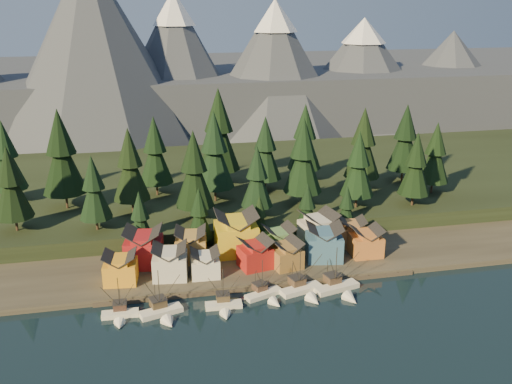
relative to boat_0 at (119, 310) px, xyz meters
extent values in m
plane|color=black|center=(33.76, -8.62, -2.02)|extent=(500.00, 500.00, 0.00)
cube|color=#322D24|center=(33.76, 31.38, -1.27)|extent=(400.00, 50.00, 1.50)
cube|color=black|center=(33.76, 81.38, 0.98)|extent=(420.00, 100.00, 6.00)
cube|color=#4D4437|center=(33.76, 7.88, -1.52)|extent=(80.00, 4.00, 1.00)
cube|color=#464B5A|center=(33.76, 231.38, 12.98)|extent=(560.00, 160.00, 30.00)
cone|color=#464B5A|center=(-11.24, 171.38, 42.98)|extent=(100.00, 100.00, 90.00)
cone|color=#464B5A|center=(28.76, 189.38, 33.98)|extent=(80.00, 80.00, 72.00)
cone|color=white|center=(28.76, 189.38, 61.34)|extent=(22.40, 22.40, 17.28)
cone|color=#464B5A|center=(78.76, 177.38, 31.98)|extent=(84.00, 84.00, 68.00)
cone|color=white|center=(78.76, 177.38, 57.82)|extent=(23.52, 23.52, 16.32)
cone|color=#464B5A|center=(133.76, 193.38, 26.98)|extent=(92.00, 92.00, 58.00)
cone|color=white|center=(133.76, 193.38, 49.02)|extent=(25.76, 25.76, 13.92)
cone|color=#464B5A|center=(193.76, 201.38, 22.98)|extent=(88.00, 88.00, 50.00)
cube|color=white|center=(0.02, 0.93, -1.70)|extent=(8.23, 2.93, 1.47)
cone|color=white|center=(-0.08, -3.55, -1.70)|extent=(2.81, 2.85, 2.75)
cube|color=black|center=(0.02, 0.93, -2.25)|extent=(8.43, 2.98, 0.32)
cube|color=#412B22|center=(0.05, 2.42, -0.27)|extent=(3.00, 2.82, 1.65)
cube|color=#2D2A2A|center=(0.05, 2.42, 0.64)|extent=(3.18, 3.00, 0.18)
cylinder|color=black|center=(0.03, 1.43, 3.12)|extent=(0.17, 0.17, 8.26)
cylinder|color=black|center=(0.09, 4.12, 1.01)|extent=(0.13, 0.13, 4.04)
cube|color=silver|center=(9.07, -0.11, -1.65)|extent=(10.13, 5.77, 1.69)
cone|color=silver|center=(10.56, -5.17, -1.65)|extent=(3.97, 4.05, 3.17)
cube|color=black|center=(9.07, -0.11, -2.28)|extent=(10.37, 5.89, 0.37)
cube|color=#4D3E29|center=(8.57, 1.58, -0.01)|extent=(4.15, 4.00, 1.90)
cube|color=#2D2A2A|center=(8.57, 1.58, 1.05)|extent=(4.41, 4.27, 0.21)
cylinder|color=black|center=(8.90, 0.46, 3.91)|extent=(0.19, 0.19, 9.52)
cylinder|color=black|center=(8.00, 3.50, 1.48)|extent=(0.15, 0.15, 4.66)
cube|color=silver|center=(23.40, -0.08, -1.69)|extent=(8.61, 3.23, 1.50)
cone|color=silver|center=(23.17, -4.73, -1.69)|extent=(2.95, 3.03, 2.81)
cube|color=black|center=(23.40, -0.08, -2.25)|extent=(8.82, 3.29, 0.33)
cube|color=brown|center=(23.48, 1.47, -0.23)|extent=(3.14, 2.96, 1.69)
cube|color=#2D2A2A|center=(23.48, 1.47, 0.70)|extent=(3.34, 3.16, 0.19)
cylinder|color=black|center=(23.42, 0.44, 3.24)|extent=(0.17, 0.17, 8.44)
cylinder|color=black|center=(23.56, 3.23, 1.08)|extent=(0.13, 0.13, 4.13)
cube|color=silver|center=(33.59, 3.06, -1.70)|extent=(9.77, 5.96, 1.47)
cone|color=silver|center=(35.45, -1.76, -1.70)|extent=(3.73, 3.99, 2.75)
cube|color=black|center=(33.59, 3.06, -2.25)|extent=(10.00, 6.09, 0.32)
cube|color=brown|center=(32.97, 4.67, -0.27)|extent=(3.73, 3.63, 1.65)
cube|color=#2D2A2A|center=(32.97, 4.67, 0.65)|extent=(3.97, 3.87, 0.18)
cylinder|color=black|center=(33.38, 3.60, 3.13)|extent=(0.17, 0.17, 8.26)
cylinder|color=black|center=(32.27, 6.49, 1.01)|extent=(0.13, 0.13, 4.04)
cube|color=silver|center=(42.96, 3.24, -1.64)|extent=(11.05, 6.01, 1.72)
cone|color=silver|center=(44.56, -2.33, -1.64)|extent=(4.10, 4.36, 3.23)
cube|color=black|center=(42.96, 3.24, -2.29)|extent=(11.31, 6.14, 0.38)
cube|color=brown|center=(42.43, 5.10, 0.03)|extent=(4.20, 4.05, 1.94)
cube|color=#2D2A2A|center=(42.43, 5.10, 1.10)|extent=(4.46, 4.31, 0.22)
cylinder|color=black|center=(42.79, 3.86, 4.00)|extent=(0.19, 0.19, 9.68)
cylinder|color=black|center=(41.83, 7.21, 1.53)|extent=(0.15, 0.15, 4.73)
cube|color=beige|center=(51.80, 2.33, -1.63)|extent=(11.78, 5.95, 1.75)
cone|color=beige|center=(53.32, -3.69, -1.63)|extent=(4.13, 4.55, 3.28)
cube|color=black|center=(51.80, 2.33, -2.29)|extent=(12.06, 6.07, 0.38)
cube|color=#4F3B2A|center=(51.30, 4.34, 0.06)|extent=(4.20, 4.04, 1.97)
cube|color=#2D2A2A|center=(51.30, 4.34, 1.16)|extent=(4.47, 4.31, 0.22)
cylinder|color=black|center=(51.63, 3.00, 4.11)|extent=(0.20, 0.20, 9.85)
cylinder|color=black|center=(50.72, 6.61, 1.60)|extent=(0.15, 0.15, 4.82)
cube|color=orange|center=(0.27, 14.68, 2.17)|extent=(8.54, 7.68, 5.38)
cube|color=orange|center=(0.27, 14.68, 5.40)|extent=(5.03, 7.15, 1.10)
cube|color=beige|center=(12.33, 14.72, 2.51)|extent=(9.28, 8.48, 6.04)
cube|color=beige|center=(12.33, 14.72, 6.10)|extent=(5.53, 7.83, 1.18)
cube|color=silver|center=(20.95, 13.88, 1.82)|extent=(7.26, 6.81, 4.68)
cube|color=silver|center=(20.95, 13.88, 4.65)|extent=(4.09, 6.56, 0.99)
cube|color=maroon|center=(34.21, 15.87, 2.22)|extent=(9.07, 8.38, 5.48)
cube|color=maroon|center=(34.21, 15.87, 5.50)|extent=(5.63, 7.48, 1.09)
cube|color=olive|center=(42.14, 14.46, 2.03)|extent=(8.41, 8.41, 5.08)
cube|color=olive|center=(42.14, 14.46, 5.06)|extent=(5.24, 7.62, 1.00)
cube|color=#365F7F|center=(53.20, 16.86, 2.90)|extent=(10.48, 9.29, 6.84)
cube|color=#365F7F|center=(53.20, 16.86, 6.96)|extent=(6.34, 8.42, 1.31)
cube|color=#BD6C30|center=(65.10, 16.91, 2.25)|extent=(8.20, 7.21, 5.54)
cube|color=#BD6C30|center=(65.10, 16.91, 5.58)|extent=(4.57, 7.00, 1.13)
cube|color=maroon|center=(6.15, 23.17, 3.13)|extent=(10.63, 9.77, 7.30)
cube|color=maroon|center=(6.15, 23.17, 7.42)|extent=(6.44, 8.91, 1.32)
cube|color=#A97F3C|center=(18.42, 23.35, 2.74)|extent=(9.03, 8.61, 6.50)
cube|color=#A97F3C|center=(18.42, 23.35, 6.54)|extent=(5.45, 7.93, 1.13)
cube|color=gold|center=(31.05, 25.57, 3.66)|extent=(11.26, 9.61, 8.36)
cube|color=gold|center=(31.05, 25.57, 8.61)|extent=(6.25, 9.36, 1.57)
cube|color=#538045|center=(42.18, 22.45, 2.32)|extent=(8.77, 7.54, 5.67)
cube|color=#538045|center=(42.18, 22.45, 5.70)|extent=(5.17, 6.97, 1.13)
cube|color=beige|center=(54.23, 25.07, 3.11)|extent=(10.67, 9.84, 7.25)
cube|color=beige|center=(54.23, 25.07, 7.38)|extent=(6.52, 8.92, 1.31)
cube|color=#A76E3B|center=(63.79, 23.93, 2.37)|extent=(8.07, 7.70, 5.78)
cube|color=#A76E3B|center=(63.79, 23.93, 5.75)|extent=(4.89, 7.07, 1.00)
cylinder|color=#332319|center=(-28.24, 43.38, 6.13)|extent=(0.70, 0.70, 4.30)
cone|color=black|center=(-28.24, 43.38, 15.45)|extent=(10.51, 10.51, 14.81)
cone|color=black|center=(-28.24, 43.38, 23.10)|extent=(7.17, 7.17, 10.75)
cylinder|color=#332319|center=(-16.24, 59.38, 6.72)|extent=(0.70, 0.70, 5.48)
cone|color=black|center=(-16.24, 59.38, 18.59)|extent=(13.39, 13.39, 18.86)
cone|color=black|center=(-16.24, 59.38, 28.32)|extent=(9.13, 9.13, 13.69)
cylinder|color=#332319|center=(-6.24, 39.38, 5.89)|extent=(0.70, 0.70, 3.81)
cone|color=black|center=(-6.24, 39.38, 14.13)|extent=(9.30, 9.30, 13.11)
cone|color=black|center=(-6.24, 39.38, 20.90)|extent=(6.34, 6.34, 9.51)
cylinder|color=#332319|center=(3.76, 51.38, 6.29)|extent=(0.70, 0.70, 4.62)
cone|color=black|center=(3.76, 51.38, 16.29)|extent=(11.29, 11.29, 15.90)
cone|color=black|center=(3.76, 51.38, 24.50)|extent=(7.69, 7.69, 11.54)
cylinder|color=#332319|center=(11.76, 66.38, 6.31)|extent=(0.70, 0.70, 4.64)
cone|color=black|center=(11.76, 66.38, 16.37)|extent=(11.35, 11.35, 16.00)
cone|color=black|center=(11.76, 66.38, 24.62)|extent=(7.74, 7.74, 11.61)
cylinder|color=#332319|center=(21.76, 41.38, 6.34)|extent=(0.70, 0.70, 4.72)
cone|color=black|center=(21.76, 41.38, 16.56)|extent=(11.53, 11.53, 16.25)
cone|color=black|center=(21.76, 41.38, 24.95)|extent=(7.86, 7.86, 11.79)
cylinder|color=#332319|center=(29.76, 56.38, 6.56)|extent=(0.70, 0.70, 5.14)
cone|color=black|center=(29.76, 56.38, 17.70)|extent=(12.57, 12.57, 17.72)
cone|color=black|center=(29.76, 56.38, 26.84)|extent=(8.57, 8.57, 12.86)
cylinder|color=#332319|center=(39.76, 39.38, 5.91)|extent=(0.70, 0.70, 3.86)
cone|color=black|center=(39.76, 39.38, 14.27)|extent=(9.43, 9.43, 13.28)
cone|color=black|center=(39.76, 39.38, 21.12)|extent=(6.43, 6.43, 9.64)
cylinder|color=#332319|center=(47.76, 63.38, 6.22)|extent=(0.70, 0.70, 4.47)
cone|color=black|center=(47.76, 63.38, 15.91)|extent=(10.93, 10.93, 15.41)
cone|color=black|center=(47.76, 63.38, 23.86)|extent=(7.46, 7.46, 11.18)
cylinder|color=#332319|center=(55.76, 46.38, 6.45)|extent=(0.70, 0.70, 4.93)
cone|color=black|center=(55.76, 46.38, 17.13)|extent=(12.05, 12.05, 16.99)
cone|color=black|center=(55.76, 46.38, 25.90)|extent=(8.22, 8.22, 12.33)
cylinder|color=#332319|center=(63.76, 71.38, 6.41)|extent=(0.70, 0.70, 4.85)
cone|color=black|center=(63.76, 71.38, 16.91)|extent=(11.85, 11.85, 16.69)
cone|color=black|center=(63.76, 71.38, 25.52)|extent=(8.08, 8.08, 12.12)
cylinder|color=#332319|center=(71.76, 41.38, 6.12)|extent=(0.70, 0.70, 4.27)
cone|color=black|center=(71.76, 41.38, 15.37)|extent=(10.43, 10.43, 14.70)
cone|color=black|center=(71.76, 41.38, 22.95)|extent=(7.11, 7.11, 10.67)
cylinder|color=#332319|center=(79.76, 57.38, 6.46)|extent=(0.70, 0.70, 4.96)
cone|color=black|center=(79.76, 57.38, 17.22)|extent=(12.13, 12.13, 17.09)
cone|color=black|center=(79.76, 57.38, 26.04)|extent=(8.27, 8.27, 12.41)
cylinder|color=#332319|center=(89.76, 39.38, 6.04)|extent=(0.70, 0.70, 4.12)
cone|color=black|center=(89.76, 39.38, 14.96)|extent=(10.06, 10.06, 14.18)
cone|color=black|center=(89.76, 39.38, 22.28)|extent=(6.86, 6.86, 10.29)
cylinder|color=#332319|center=(97.76, 63.38, 6.41)|extent=(0.70, 0.70, 4.86)
cone|color=black|center=(97.76, 63.38, 16.94)|extent=(11.87, 11.87, 16.73)
cone|color=black|center=(97.76, 63.38, 25.57)|extent=(8.10, 8.10, 12.14)
cylinder|color=#332319|center=(33.76, 73.38, 6.95)|extent=(0.70, 0.70, 5.93)
cone|color=black|center=(33.76, 73.38, 19.79)|extent=(14.49, 14.49, 20.42)
cone|color=black|center=(33.76, 73.38, 30.34)|extent=(9.88, 9.88, 14.82)
cylinder|color=#332319|center=(-34.24, 69.38, 6.31)|extent=(0.70, 0.70, 4.65)
cone|color=black|center=(-34.24, 69.38, 16.39)|extent=(11.37, 11.37, 16.03)
cone|color=black|center=(-34.24, 69.38, 24.66)|extent=(7.75, 7.75, 11.63)
cylinder|color=#332319|center=(101.76, 49.38, 6.09)|extent=(0.70, 0.70, 4.22)
cone|color=black|center=(101.76, 49.38, 15.24)|extent=(10.32, 10.32, 14.53)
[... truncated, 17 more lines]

